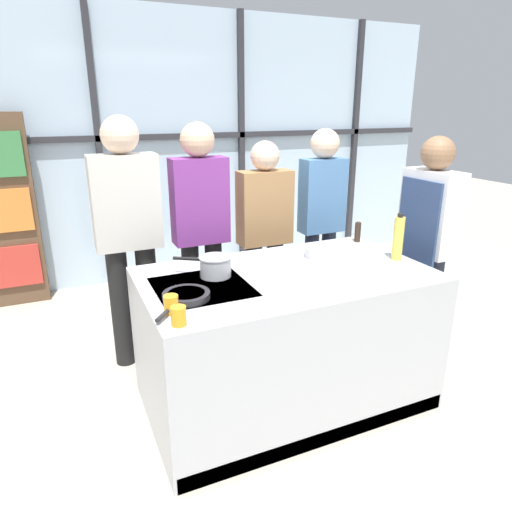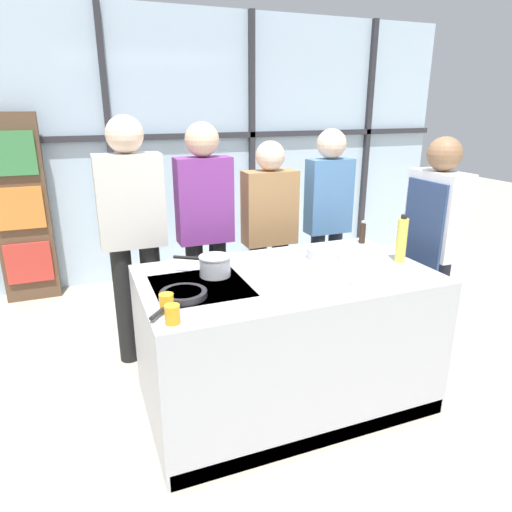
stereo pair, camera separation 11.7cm
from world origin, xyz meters
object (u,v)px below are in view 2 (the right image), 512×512
object	(u,v)px
spectator_far_left	(133,228)
juice_glass_near	(172,314)
spectator_far_right	(328,215)
saucepan	(215,265)
chef	(433,240)
oil_bottle	(402,240)
pepper_grinder	(362,233)
juice_glass_far	(167,303)
mixing_bowl	(323,253)
frying_pan	(183,294)
spectator_center_left	(205,224)
white_plate	(373,283)
spectator_center_right	(270,230)

from	to	relation	value
spectator_far_left	juice_glass_near	distance (m)	1.30
spectator_far_right	saucepan	world-z (taller)	spectator_far_right
chef	oil_bottle	size ratio (longest dim) A/B	5.34
chef	saucepan	size ratio (longest dim) A/B	5.24
spectator_far_right	pepper_grinder	xyz separation A→B (m)	(-0.00, -0.51, -0.02)
chef	spectator_far_left	size ratio (longest dim) A/B	0.92
spectator_far_left	juice_glass_far	bearing A→B (deg)	90.60
spectator_far_left	spectator_far_right	distance (m)	1.58
spectator_far_left	saucepan	world-z (taller)	spectator_far_left
saucepan	chef	bearing A→B (deg)	-0.75
mixing_bowl	saucepan	bearing A→B (deg)	-176.11
frying_pan	saucepan	bearing A→B (deg)	45.51
chef	spectator_center_left	bearing A→B (deg)	61.87
mixing_bowl	chef	bearing A→B (deg)	-4.92
frying_pan	juice_glass_far	distance (m)	0.18
spectator_center_left	pepper_grinder	distance (m)	1.17
oil_bottle	pepper_grinder	xyz separation A→B (m)	(0.01, 0.45, -0.07)
white_plate	juice_glass_near	xyz separation A→B (m)	(-1.16, -0.07, 0.04)
spectator_far_right	pepper_grinder	bearing A→B (deg)	89.77
spectator_far_right	juice_glass_far	world-z (taller)	spectator_far_right
spectator_far_right	juice_glass_near	bearing A→B (deg)	39.46
white_plate	chef	bearing A→B (deg)	28.33
chef	frying_pan	distance (m)	1.88
frying_pan	pepper_grinder	bearing A→B (deg)	19.27
mixing_bowl	spectator_far_left	bearing A→B (deg)	148.14
spectator_center_left	saucepan	distance (m)	0.78
spectator_center_left	mixing_bowl	world-z (taller)	spectator_center_left
spectator_far_right	chef	bearing A→B (deg)	117.53
spectator_center_right	frying_pan	distance (m)	1.38
saucepan	white_plate	world-z (taller)	saucepan
spectator_far_right	saucepan	bearing A→B (deg)	32.20
frying_pan	juice_glass_near	distance (m)	0.30
frying_pan	oil_bottle	distance (m)	1.46
juice_glass_near	spectator_far_right	bearing A→B (deg)	39.46
oil_bottle	pepper_grinder	distance (m)	0.45
oil_bottle	juice_glass_near	world-z (taller)	oil_bottle
white_plate	pepper_grinder	size ratio (longest dim) A/B	1.60
spectator_far_left	white_plate	distance (m)	1.70
chef	frying_pan	xyz separation A→B (m)	(-1.87, -0.24, -0.03)
juice_glass_far	pepper_grinder	bearing A→B (deg)	22.34
spectator_center_right	white_plate	world-z (taller)	spectator_center_right
juice_glass_far	chef	bearing A→B (deg)	10.62
oil_bottle	juice_glass_near	size ratio (longest dim) A/B	3.37
chef	mixing_bowl	bearing A→B (deg)	85.08
mixing_bowl	frying_pan	bearing A→B (deg)	-163.09
spectator_far_right	oil_bottle	world-z (taller)	spectator_far_right
pepper_grinder	mixing_bowl	bearing A→B (deg)	-155.51
pepper_grinder	saucepan	bearing A→B (deg)	-168.17
mixing_bowl	pepper_grinder	size ratio (longest dim) A/B	1.27
mixing_bowl	juice_glass_far	distance (m)	1.21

